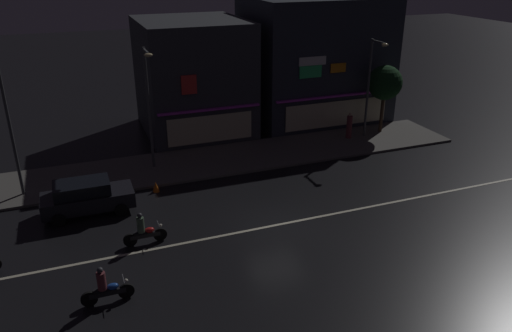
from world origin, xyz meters
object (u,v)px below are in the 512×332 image
object	(u,v)px
parked_car_near_kerb	(86,197)
streetlamp_east	(371,80)
pedestrian_on_sidewalk	(349,126)
streetlamp_mid	(149,100)
motorcycle_lead	(144,231)
streetlamp_west	(7,114)
motorcycle_following	(105,288)
traffic_cone	(156,187)

from	to	relation	value
parked_car_near_kerb	streetlamp_east	bearing A→B (deg)	13.09
pedestrian_on_sidewalk	parked_car_near_kerb	bearing A→B (deg)	-170.63
streetlamp_east	pedestrian_on_sidewalk	size ratio (longest dim) A/B	3.73
streetlamp_mid	motorcycle_lead	xyz separation A→B (m)	(-1.89, -7.90, -3.61)
streetlamp_west	streetlamp_east	world-z (taller)	streetlamp_west
pedestrian_on_sidewalk	parked_car_near_kerb	distance (m)	17.87
streetlamp_west	motorcycle_lead	bearing A→B (deg)	-52.56
pedestrian_on_sidewalk	streetlamp_mid	bearing A→B (deg)	176.62
streetlamp_mid	motorcycle_lead	world-z (taller)	streetlamp_mid
streetlamp_east	motorcycle_following	size ratio (longest dim) A/B	3.45
pedestrian_on_sidewalk	motorcycle_lead	world-z (taller)	pedestrian_on_sidewalk
parked_car_near_kerb	motorcycle_following	distance (m)	7.35
streetlamp_east	parked_car_near_kerb	size ratio (longest dim) A/B	1.53
streetlamp_mid	motorcycle_following	xyz separation A→B (m)	(-3.82, -11.42, -3.61)
streetlamp_mid	motorcycle_lead	bearing A→B (deg)	-103.42
streetlamp_west	pedestrian_on_sidewalk	distance (m)	20.71
motorcycle_following	motorcycle_lead	bearing A→B (deg)	-111.71
streetlamp_mid	streetlamp_east	distance (m)	14.54
parked_car_near_kerb	motorcycle_following	size ratio (longest dim) A/B	2.26
streetlamp_west	pedestrian_on_sidewalk	world-z (taller)	streetlamp_west
motorcycle_lead	traffic_cone	size ratio (longest dim) A/B	3.45
streetlamp_east	pedestrian_on_sidewalk	bearing A→B (deg)	169.90
parked_car_near_kerb	motorcycle_lead	bearing A→B (deg)	-61.23
streetlamp_west	traffic_cone	world-z (taller)	streetlamp_west
streetlamp_east	parked_car_near_kerb	bearing A→B (deg)	-166.91
motorcycle_following	streetlamp_east	bearing A→B (deg)	-140.56
streetlamp_mid	traffic_cone	distance (m)	4.95
streetlamp_mid	motorcycle_following	distance (m)	12.57
motorcycle_lead	motorcycle_following	size ratio (longest dim) A/B	1.00
streetlamp_west	streetlamp_east	xyz separation A→B (m)	(21.56, 1.41, -0.51)
streetlamp_east	motorcycle_lead	size ratio (longest dim) A/B	3.45
streetlamp_west	motorcycle_following	world-z (taller)	streetlamp_west
streetlamp_east	traffic_cone	bearing A→B (deg)	-168.17
streetlamp_west	streetlamp_mid	xyz separation A→B (m)	(7.03, 1.19, -0.31)
streetlamp_west	motorcycle_following	size ratio (longest dim) A/B	3.96
pedestrian_on_sidewalk	parked_car_near_kerb	size ratio (longest dim) A/B	0.41
streetlamp_mid	pedestrian_on_sidewalk	xyz separation A→B (m)	(13.30, 0.45, -3.30)
pedestrian_on_sidewalk	motorcycle_following	bearing A→B (deg)	-150.57
streetlamp_east	motorcycle_lead	bearing A→B (deg)	-153.66
streetlamp_mid	pedestrian_on_sidewalk	bearing A→B (deg)	1.92
parked_car_near_kerb	motorcycle_following	xyz separation A→B (m)	(0.17, -7.34, -0.24)
parked_car_near_kerb	traffic_cone	size ratio (longest dim) A/B	7.82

